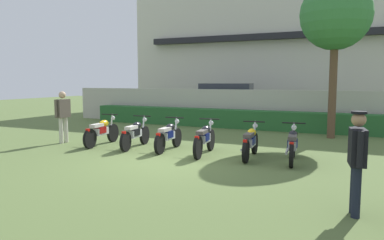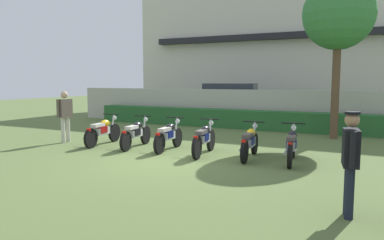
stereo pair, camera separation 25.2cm
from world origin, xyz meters
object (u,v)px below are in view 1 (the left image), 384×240
at_px(motorcycle_in_row_2, 169,136).
at_px(motorcycle_in_row_4, 250,142).
at_px(motorcycle_in_row_0, 102,131).
at_px(tree_near_inspector, 336,16).
at_px(motorcycle_in_row_1, 135,133).
at_px(inspector_person, 63,112).
at_px(parked_car, 229,101).
at_px(officer_0, 357,155).
at_px(motorcycle_in_row_3, 205,139).
at_px(motorcycle_in_row_5, 293,145).

xyz_separation_m(motorcycle_in_row_2, motorcycle_in_row_4, (2.49, -0.04, -0.00)).
bearing_deg(motorcycle_in_row_0, tree_near_inspector, -60.34).
distance_m(motorcycle_in_row_2, motorcycle_in_row_4, 2.49).
xyz_separation_m(motorcycle_in_row_1, inspector_person, (-2.66, -0.24, 0.57)).
bearing_deg(parked_car, motorcycle_in_row_4, -75.91).
bearing_deg(motorcycle_in_row_2, motorcycle_in_row_4, -95.62).
xyz_separation_m(motorcycle_in_row_0, officer_0, (7.49, -3.34, 0.49)).
bearing_deg(motorcycle_in_row_4, motorcycle_in_row_2, 83.71).
bearing_deg(motorcycle_in_row_3, motorcycle_in_row_0, 82.44).
relative_size(motorcycle_in_row_2, inspector_person, 1.07).
relative_size(tree_near_inspector, motorcycle_in_row_2, 3.04).
bearing_deg(motorcycle_in_row_2, officer_0, -128.63).
bearing_deg(motorcycle_in_row_0, parked_car, -11.22).
bearing_deg(motorcycle_in_row_4, officer_0, -147.70).
distance_m(motorcycle_in_row_3, officer_0, 5.16).
distance_m(motorcycle_in_row_3, motorcycle_in_row_5, 2.39).
relative_size(tree_near_inspector, inspector_person, 3.26).
height_order(motorcycle_in_row_1, motorcycle_in_row_3, motorcycle_in_row_3).
xyz_separation_m(tree_near_inspector, officer_0, (0.99, -7.99, -3.34)).
height_order(motorcycle_in_row_0, motorcycle_in_row_2, motorcycle_in_row_0).
relative_size(motorcycle_in_row_1, officer_0, 1.19).
relative_size(motorcycle_in_row_3, officer_0, 1.20).
bearing_deg(motorcycle_in_row_4, motorcycle_in_row_0, 85.46).
xyz_separation_m(motorcycle_in_row_0, motorcycle_in_row_3, (3.57, -0.02, 0.01)).
bearing_deg(inspector_person, motorcycle_in_row_3, 1.84).
height_order(motorcycle_in_row_0, motorcycle_in_row_4, motorcycle_in_row_0).
distance_m(tree_near_inspector, inspector_person, 9.84).
relative_size(parked_car, officer_0, 2.94).
distance_m(tree_near_inspector, motorcycle_in_row_3, 6.71).
height_order(motorcycle_in_row_0, motorcycle_in_row_3, motorcycle_in_row_3).
xyz_separation_m(motorcycle_in_row_3, motorcycle_in_row_5, (2.39, 0.05, -0.00)).
distance_m(tree_near_inspector, motorcycle_in_row_1, 7.97).
distance_m(parked_car, motorcycle_in_row_1, 9.57).
xyz_separation_m(motorcycle_in_row_1, motorcycle_in_row_3, (2.34, -0.08, 0.01)).
xyz_separation_m(motorcycle_in_row_3, inspector_person, (-5.00, -0.16, 0.56)).
relative_size(motorcycle_in_row_4, inspector_person, 1.08).
bearing_deg(tree_near_inspector, motorcycle_in_row_2, -132.38).
relative_size(motorcycle_in_row_3, inspector_person, 1.14).
distance_m(tree_near_inspector, motorcycle_in_row_2, 7.24).
height_order(motorcycle_in_row_2, motorcycle_in_row_3, motorcycle_in_row_3).
relative_size(motorcycle_in_row_0, motorcycle_in_row_5, 1.05).
relative_size(parked_car, tree_near_inspector, 0.85).
bearing_deg(parked_car, motorcycle_in_row_2, -89.68).
height_order(motorcycle_in_row_1, motorcycle_in_row_2, same).
height_order(motorcycle_in_row_0, motorcycle_in_row_1, motorcycle_in_row_0).
height_order(motorcycle_in_row_5, inspector_person, inspector_person).
bearing_deg(motorcycle_in_row_5, parked_car, 20.00).
relative_size(motorcycle_in_row_0, officer_0, 1.20).
distance_m(tree_near_inspector, motorcycle_in_row_4, 6.20).
relative_size(motorcycle_in_row_2, motorcycle_in_row_5, 0.99).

